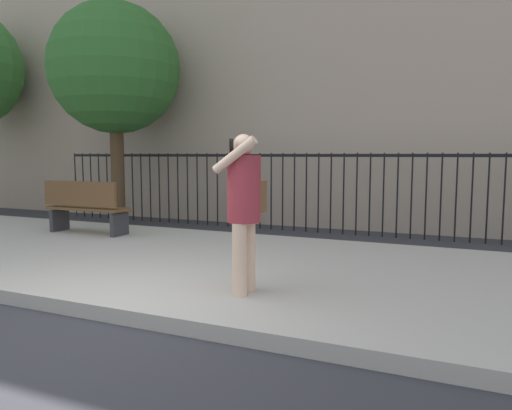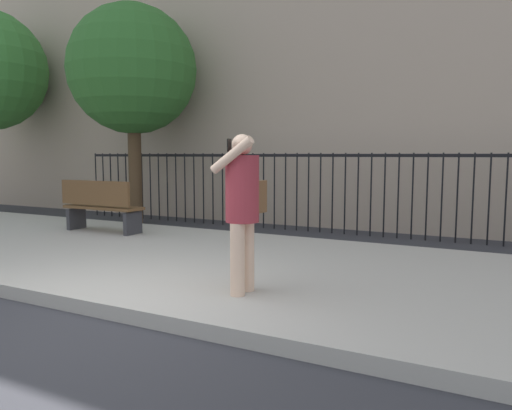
% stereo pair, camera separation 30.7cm
% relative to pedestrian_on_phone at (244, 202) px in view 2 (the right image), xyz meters
% --- Properties ---
extents(ground_plane, '(60.00, 60.00, 0.00)m').
position_rel_pedestrian_on_phone_xyz_m(ground_plane, '(-1.09, -0.97, -1.09)').
color(ground_plane, '#333338').
extents(sidewalk, '(28.00, 4.40, 0.15)m').
position_rel_pedestrian_on_phone_xyz_m(sidewalk, '(-1.09, 1.23, -1.01)').
color(sidewalk, '#B2ADA3').
rests_on(sidewalk, ground).
extents(iron_fence, '(12.03, 0.04, 1.60)m').
position_rel_pedestrian_on_phone_xyz_m(iron_fence, '(-1.09, 4.93, -0.07)').
color(iron_fence, black).
rests_on(iron_fence, ground).
extents(pedestrian_on_phone, '(0.47, 0.65, 1.62)m').
position_rel_pedestrian_on_phone_xyz_m(pedestrian_on_phone, '(0.00, 0.00, 0.00)').
color(pedestrian_on_phone, beige).
rests_on(pedestrian_on_phone, sidewalk).
extents(street_bench, '(1.60, 0.45, 0.95)m').
position_rel_pedestrian_on_phone_xyz_m(street_bench, '(-4.22, 2.20, -0.44)').
color(street_bench, brown).
rests_on(street_bench, sidewalk).
extents(street_tree_near, '(2.83, 2.83, 4.86)m').
position_rel_pedestrian_on_phone_xyz_m(street_tree_near, '(-5.13, 4.20, 2.33)').
color(street_tree_near, '#4C3823').
rests_on(street_tree_near, ground).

